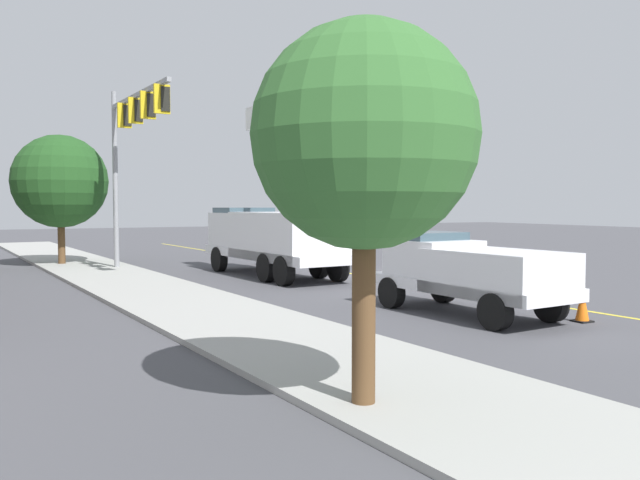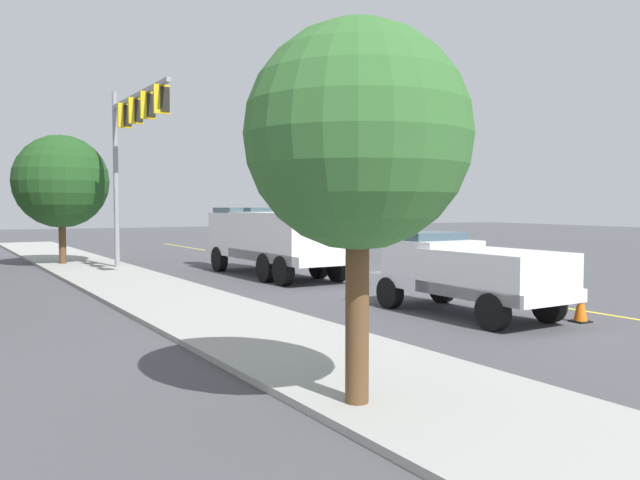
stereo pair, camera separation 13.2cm
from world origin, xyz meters
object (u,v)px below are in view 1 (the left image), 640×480
service_pickup_truck (467,271)px  traffic_cone_leading (582,305)px  traffic_cone_trailing (262,256)px  passing_minivan (284,238)px  utility_bucket_truck (272,235)px  traffic_cone_mid_front (443,281)px  traffic_cone_mid_rear (336,268)px  traffic_signal_mast (131,134)px

service_pickup_truck → traffic_cone_leading: 2.81m
service_pickup_truck → traffic_cone_trailing: service_pickup_truck is taller
passing_minivan → traffic_cone_leading: bearing=174.9°
utility_bucket_truck → traffic_cone_mid_front: 7.82m
service_pickup_truck → traffic_cone_mid_rear: bearing=-7.5°
utility_bucket_truck → traffic_cone_mid_front: size_ratio=10.35×
traffic_cone_mid_rear → traffic_cone_trailing: size_ratio=0.82×
traffic_signal_mast → traffic_cone_trailing: bearing=-75.6°
traffic_cone_mid_rear → passing_minivan: bearing=-13.5°
utility_bucket_truck → service_pickup_truck: bearing=-175.2°
traffic_cone_leading → passing_minivan: bearing=-5.1°
traffic_signal_mast → traffic_cone_mid_rear: bearing=-122.0°
service_pickup_truck → traffic_cone_mid_front: size_ratio=7.11×
passing_minivan → traffic_signal_mast: traffic_signal_mast is taller
passing_minivan → traffic_signal_mast: 12.25m
traffic_cone_mid_front → traffic_signal_mast: size_ratio=0.11×
service_pickup_truck → traffic_cone_leading: bearing=-138.6°
traffic_cone_leading → traffic_cone_mid_rear: size_ratio=1.19×
utility_bucket_truck → traffic_cone_mid_rear: bearing=-124.3°
passing_minivan → traffic_cone_leading: size_ratio=5.83×
traffic_cone_mid_front → traffic_cone_mid_rear: size_ratio=1.14×
service_pickup_truck → traffic_cone_leading: service_pickup_truck is taller
traffic_cone_mid_rear → traffic_cone_leading: bearing=-176.9°
utility_bucket_truck → traffic_cone_trailing: utility_bucket_truck is taller
passing_minivan → traffic_cone_trailing: (-4.71, 3.24, -0.55)m
passing_minivan → traffic_cone_mid_rear: passing_minivan is taller
traffic_cone_trailing → traffic_cone_mid_front: bearing=-173.3°
traffic_cone_trailing → traffic_signal_mast: bearing=104.4°
utility_bucket_truck → passing_minivan: 10.31m
utility_bucket_truck → traffic_cone_mid_rear: (-1.42, -2.08, -1.27)m
service_pickup_truck → traffic_cone_mid_front: bearing=-29.3°
traffic_cone_leading → traffic_signal_mast: bearing=25.8°
traffic_cone_leading → traffic_signal_mast: (15.50, 7.49, 5.19)m
traffic_signal_mast → traffic_cone_mid_front: bearing=-143.1°
utility_bucket_truck → service_pickup_truck: (-10.57, -0.88, -0.50)m
utility_bucket_truck → traffic_cone_leading: (-12.61, -2.68, -1.20)m
traffic_cone_leading → service_pickup_truck: bearing=41.4°
service_pickup_truck → traffic_signal_mast: traffic_signal_mast is taller
passing_minivan → traffic_cone_leading: passing_minivan is taller
traffic_cone_mid_front → traffic_cone_trailing: bearing=6.7°
utility_bucket_truck → passing_minivan: bearing=-26.7°
passing_minivan → traffic_cone_mid_front: passing_minivan is taller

